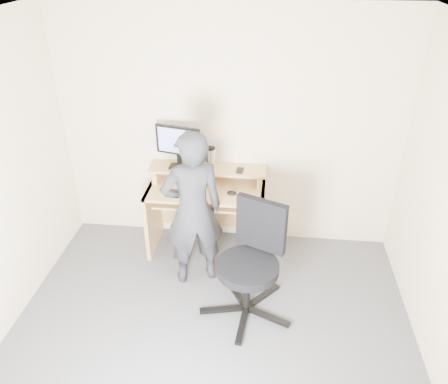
% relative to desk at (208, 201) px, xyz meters
% --- Properties ---
extents(ground, '(3.50, 3.50, 0.00)m').
position_rel_desk_xyz_m(ground, '(0.20, -1.53, -0.55)').
color(ground, '#57585D').
rests_on(ground, ground).
extents(back_wall, '(3.50, 0.02, 2.50)m').
position_rel_desk_xyz_m(back_wall, '(0.20, 0.22, 0.70)').
color(back_wall, beige).
rests_on(back_wall, ground).
extents(ceiling, '(3.50, 3.50, 0.02)m').
position_rel_desk_xyz_m(ceiling, '(0.20, -1.53, 1.95)').
color(ceiling, white).
rests_on(ceiling, back_wall).
extents(desk, '(1.20, 0.60, 0.91)m').
position_rel_desk_xyz_m(desk, '(0.00, 0.00, 0.00)').
color(desk, tan).
rests_on(desk, ground).
extents(monitor, '(0.47, 0.14, 0.45)m').
position_rel_desk_xyz_m(monitor, '(-0.29, 0.04, 0.63)').
color(monitor, black).
rests_on(monitor, desk).
extents(external_drive, '(0.09, 0.14, 0.20)m').
position_rel_desk_xyz_m(external_drive, '(-0.12, 0.07, 0.46)').
color(external_drive, black).
rests_on(external_drive, desk).
extents(travel_mug, '(0.09, 0.09, 0.20)m').
position_rel_desk_xyz_m(travel_mug, '(0.03, 0.09, 0.46)').
color(travel_mug, silver).
rests_on(travel_mug, desk).
extents(smartphone, '(0.08, 0.13, 0.01)m').
position_rel_desk_xyz_m(smartphone, '(0.33, 0.03, 0.37)').
color(smartphone, black).
rests_on(smartphone, desk).
extents(charger, '(0.05, 0.05, 0.03)m').
position_rel_desk_xyz_m(charger, '(-0.10, -0.03, 0.38)').
color(charger, black).
rests_on(charger, desk).
extents(headphones, '(0.17, 0.17, 0.06)m').
position_rel_desk_xyz_m(headphones, '(-0.08, 0.16, 0.37)').
color(headphones, silver).
rests_on(headphones, desk).
extents(keyboard, '(0.48, 0.23, 0.03)m').
position_rel_desk_xyz_m(keyboard, '(-0.02, -0.17, 0.12)').
color(keyboard, black).
rests_on(keyboard, desk).
extents(mouse, '(0.11, 0.08, 0.04)m').
position_rel_desk_xyz_m(mouse, '(0.27, -0.18, 0.22)').
color(mouse, black).
rests_on(mouse, desk).
extents(office_chair, '(0.82, 0.81, 1.04)m').
position_rel_desk_xyz_m(office_chair, '(0.52, -0.92, 0.02)').
color(office_chair, black).
rests_on(office_chair, ground).
extents(person, '(0.67, 0.56, 1.58)m').
position_rel_desk_xyz_m(person, '(-0.05, -0.57, 0.24)').
color(person, black).
rests_on(person, ground).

